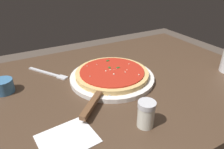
# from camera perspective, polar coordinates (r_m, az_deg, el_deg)

# --- Properties ---
(restaurant_table) EXTENTS (1.02, 0.75, 0.75)m
(restaurant_table) POSITION_cam_1_polar(r_m,az_deg,el_deg) (0.85, 3.74, -9.82)
(restaurant_table) COLOR black
(restaurant_table) RESTS_ON ground_plane
(serving_plate) EXTENTS (0.31, 0.31, 0.02)m
(serving_plate) POSITION_cam_1_polar(r_m,az_deg,el_deg) (0.76, 0.00, -0.81)
(serving_plate) COLOR white
(serving_plate) RESTS_ON restaurant_table
(pizza) EXTENTS (0.26, 0.26, 0.02)m
(pizza) POSITION_cam_1_polar(r_m,az_deg,el_deg) (0.75, 0.00, 0.36)
(pizza) COLOR #DBB26B
(pizza) RESTS_ON serving_plate
(pizza_server) EXTENTS (0.19, 0.18, 0.01)m
(pizza_server) POSITION_cam_1_polar(r_m,az_deg,el_deg) (0.63, -4.23, -6.31)
(pizza_server) COLOR silver
(pizza_server) RESTS_ON serving_plate
(cup_small_sauce) EXTENTS (0.06, 0.06, 0.05)m
(cup_small_sauce) POSITION_cam_1_polar(r_m,az_deg,el_deg) (0.76, -27.86, -2.88)
(cup_small_sauce) COLOR teal
(cup_small_sauce) RESTS_ON restaurant_table
(napkin_folded_right) EXTENTS (0.14, 0.12, 0.00)m
(napkin_folded_right) POSITION_cam_1_polar(r_m,az_deg,el_deg) (0.53, -12.26, -17.01)
(napkin_folded_right) COLOR white
(napkin_folded_right) RESTS_ON restaurant_table
(fork) EXTENTS (0.12, 0.17, 0.00)m
(fork) POSITION_cam_1_polar(r_m,az_deg,el_deg) (0.83, -16.91, 0.23)
(fork) COLOR silver
(fork) RESTS_ON restaurant_table
(parmesan_shaker) EXTENTS (0.05, 0.05, 0.07)m
(parmesan_shaker) POSITION_cam_1_polar(r_m,az_deg,el_deg) (0.54, 9.40, -10.71)
(parmesan_shaker) COLOR silver
(parmesan_shaker) RESTS_ON restaurant_table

